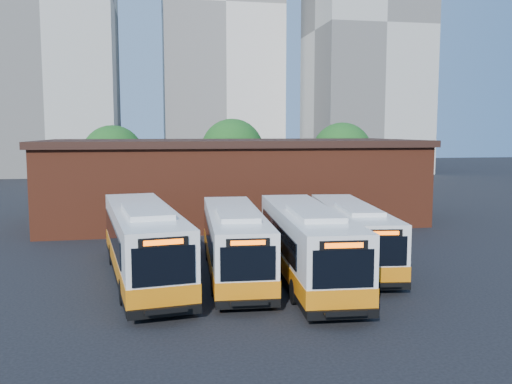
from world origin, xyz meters
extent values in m
plane|color=black|center=(0.00, 0.00, 0.00)|extent=(220.00, 220.00, 0.00)
cube|color=white|center=(-6.63, 3.65, 1.90)|extent=(4.44, 13.09, 3.05)
cube|color=orange|center=(-6.63, 3.65, 1.02)|extent=(4.50, 13.15, 0.75)
cube|color=black|center=(-6.63, 3.65, 0.48)|extent=(4.49, 13.14, 0.27)
cube|color=black|center=(-5.76, -2.74, 2.19)|extent=(2.31, 0.38, 1.44)
cube|color=black|center=(-5.76, -2.75, 3.08)|extent=(1.81, 0.31, 0.34)
cube|color=#FF5905|center=(-5.75, -2.79, 3.08)|extent=(1.43, 0.22, 0.19)
cube|color=black|center=(-5.75, -2.81, 0.48)|extent=(2.72, 0.52, 0.34)
cube|color=black|center=(-5.71, -3.05, 0.59)|extent=(1.59, 0.61, 0.06)
cube|color=black|center=(-5.69, -3.24, 0.66)|extent=(1.54, 0.25, 0.19)
cube|color=black|center=(-8.06, 3.89, 2.19)|extent=(1.41, 9.93, 1.12)
cube|color=black|center=(-5.31, 4.26, 2.19)|extent=(1.41, 9.93, 1.12)
cube|color=white|center=(-6.41, 2.06, 3.53)|extent=(2.45, 4.70, 0.24)
cylinder|color=black|center=(-7.36, -0.12, 0.53)|extent=(0.48, 1.11, 1.07)
cylinder|color=black|center=(-4.91, 0.21, 0.53)|extent=(0.48, 1.11, 1.07)
cylinder|color=black|center=(-8.31, 6.87, 0.53)|extent=(0.48, 1.11, 1.07)
cylinder|color=black|center=(-5.87, 7.21, 0.53)|extent=(0.48, 1.11, 1.07)
cube|color=white|center=(-2.23, 3.65, 1.76)|extent=(3.20, 12.01, 2.82)
cube|color=orange|center=(-2.23, 3.65, 0.94)|extent=(3.25, 12.06, 0.69)
cube|color=black|center=(-2.23, 3.65, 0.45)|extent=(3.24, 12.05, 0.25)
cube|color=black|center=(-2.57, -2.31, 2.03)|extent=(2.15, 0.18, 1.34)
cube|color=black|center=(-2.57, -2.32, 2.85)|extent=(1.68, 0.16, 0.32)
cube|color=#FF5905|center=(-2.57, -2.35, 2.85)|extent=(1.34, 0.10, 0.18)
cube|color=black|center=(-2.57, -2.37, 0.45)|extent=(2.53, 0.28, 0.32)
cube|color=black|center=(-2.59, -2.59, 0.54)|extent=(1.45, 0.46, 0.06)
cube|color=black|center=(-2.60, -2.77, 0.61)|extent=(1.44, 0.12, 0.18)
cube|color=black|center=(-3.49, 4.12, 2.03)|extent=(0.58, 9.25, 1.04)
cube|color=black|center=(-0.92, 3.98, 2.03)|extent=(0.58, 9.25, 1.04)
cube|color=white|center=(-2.32, 2.17, 3.27)|extent=(1.95, 4.25, 0.22)
cylinder|color=black|center=(-3.56, 0.36, 0.50)|extent=(0.37, 1.01, 0.99)
cylinder|color=black|center=(-1.28, 0.23, 0.50)|extent=(0.37, 1.01, 0.99)
cylinder|color=black|center=(-3.19, 6.88, 0.50)|extent=(0.37, 1.01, 0.99)
cylinder|color=black|center=(-0.91, 6.75, 0.50)|extent=(0.37, 1.01, 0.99)
cube|color=white|center=(1.02, 2.12, 1.86)|extent=(3.52, 12.73, 2.99)
cube|color=orange|center=(1.02, 2.12, 1.00)|extent=(3.57, 12.78, 0.73)
cube|color=black|center=(1.02, 2.12, 0.47)|extent=(3.56, 12.77, 0.26)
cube|color=black|center=(0.59, -4.18, 2.15)|extent=(2.27, 0.22, 1.41)
cube|color=black|center=(0.59, -4.19, 3.02)|extent=(1.78, 0.18, 0.34)
cube|color=#FF5905|center=(0.59, -4.23, 3.02)|extent=(1.41, 0.12, 0.19)
cube|color=black|center=(0.59, -4.24, 0.47)|extent=(2.68, 0.33, 0.34)
cube|color=black|center=(0.57, -4.48, 0.58)|extent=(1.54, 0.50, 0.06)
cube|color=black|center=(0.56, -4.67, 0.65)|extent=(1.52, 0.14, 0.19)
cube|color=black|center=(-0.31, 2.63, 2.15)|extent=(0.72, 9.79, 1.10)
cube|color=black|center=(2.40, 2.45, 2.15)|extent=(0.72, 9.79, 1.10)
cube|color=white|center=(0.91, 0.56, 3.46)|extent=(2.11, 4.51, 0.23)
cylinder|color=black|center=(-0.43, -1.35, 0.52)|extent=(0.41, 1.07, 1.05)
cylinder|color=black|center=(1.98, -1.51, 0.52)|extent=(0.41, 1.07, 1.05)
cylinder|color=black|center=(0.04, 5.55, 0.52)|extent=(0.41, 1.07, 1.05)
cylinder|color=black|center=(2.45, 5.39, 0.52)|extent=(0.41, 1.07, 1.05)
cube|color=white|center=(4.27, 4.78, 1.70)|extent=(3.84, 11.69, 2.73)
cube|color=orange|center=(4.27, 4.78, 0.91)|extent=(3.89, 11.75, 0.67)
cube|color=black|center=(4.27, 4.78, 0.43)|extent=(3.88, 11.74, 0.24)
cube|color=black|center=(3.55, -0.95, 1.96)|extent=(2.06, 0.31, 1.29)
cube|color=black|center=(3.55, -0.96, 2.76)|extent=(1.62, 0.26, 0.31)
cube|color=#FF5905|center=(3.55, -0.99, 2.76)|extent=(1.28, 0.18, 0.17)
cube|color=black|center=(3.55, -1.00, 0.43)|extent=(2.44, 0.43, 0.31)
cube|color=black|center=(3.52, -1.22, 0.53)|extent=(1.42, 0.53, 0.06)
cube|color=black|center=(3.50, -1.39, 0.59)|extent=(1.38, 0.21, 0.17)
cube|color=black|center=(3.08, 5.31, 1.96)|extent=(1.15, 8.89, 1.00)
cube|color=black|center=(5.55, 5.00, 1.96)|extent=(1.15, 8.89, 1.00)
cube|color=white|center=(4.09, 3.35, 3.16)|extent=(2.14, 4.19, 0.21)
cylinder|color=black|center=(2.77, 1.69, 0.48)|extent=(0.42, 0.99, 0.96)
cylinder|color=black|center=(4.96, 1.41, 0.48)|extent=(0.42, 0.99, 0.96)
cylinder|color=black|center=(3.55, 7.95, 0.48)|extent=(0.42, 0.99, 0.96)
cylinder|color=black|center=(5.74, 7.68, 0.48)|extent=(0.42, 0.99, 0.96)
imported|color=black|center=(0.24, -2.50, 0.88)|extent=(0.43, 0.64, 1.76)
cube|color=maroon|center=(0.00, 20.00, 3.00)|extent=(28.00, 12.00, 6.00)
cube|color=black|center=(0.00, 20.00, 6.15)|extent=(28.60, 12.60, 0.50)
cube|color=black|center=(3.00, 13.97, 1.20)|extent=(1.20, 0.08, 2.40)
cylinder|color=#382314|center=(-10.00, 32.00, 1.35)|extent=(0.36, 0.36, 2.70)
sphere|color=#154B19|center=(-10.00, 32.00, 4.65)|extent=(6.00, 6.00, 6.00)
cylinder|color=#382314|center=(2.00, 34.00, 1.48)|extent=(0.36, 0.36, 2.95)
sphere|color=#154B19|center=(2.00, 34.00, 5.08)|extent=(6.56, 6.56, 6.56)
cylinder|color=#382314|center=(13.00, 31.00, 1.40)|extent=(0.36, 0.36, 2.81)
sphere|color=#154B19|center=(13.00, 31.00, 4.84)|extent=(6.24, 6.24, 6.24)
cube|color=#B7B3A8|center=(-22.00, 72.00, 27.50)|extent=(20.00, 18.00, 55.00)
cube|color=silver|center=(7.00, 86.00, 30.00)|extent=(22.00, 20.00, 60.00)
cube|color=#B7B3A8|center=(30.00, 68.00, 24.00)|extent=(18.00, 18.00, 48.00)
camera|label=1|loc=(-6.00, -22.30, 7.08)|focal=38.00mm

